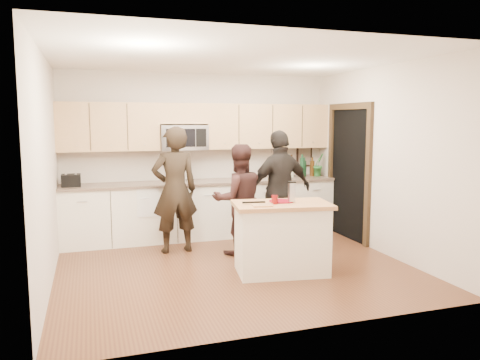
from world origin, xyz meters
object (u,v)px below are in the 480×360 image
object	(u,v)px
woman_right	(280,190)
woman_center	(239,200)
island	(282,238)
toaster	(71,180)
woman_left	(175,190)

from	to	relation	value
woman_right	woman_center	bearing A→B (deg)	-4.71
island	woman_right	distance (m)	1.23
island	toaster	size ratio (longest dim) A/B	4.69
island	woman_left	distance (m)	1.82
island	woman_left	size ratio (longest dim) A/B	0.70
woman_left	woman_center	distance (m)	0.94
woman_left	woman_right	distance (m)	1.56
woman_left	woman_right	xyz separation A→B (m)	(1.53, -0.31, -0.03)
toaster	woman_left	size ratio (longest dim) A/B	0.15
island	woman_center	xyz separation A→B (m)	(-0.25, 0.99, 0.34)
woman_left	woman_right	size ratio (longest dim) A/B	1.03
toaster	woman_center	distance (m)	2.55
island	toaster	distance (m)	3.34
toaster	woman_right	distance (m)	3.15
toaster	woman_right	size ratio (longest dim) A/B	0.15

